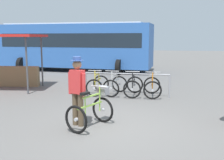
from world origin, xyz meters
name	(u,v)px	position (x,y,z in m)	size (l,w,h in m)	color
ground_plane	(115,127)	(0.00, 0.00, 0.00)	(80.00, 80.00, 0.00)	#605E5B
bike_rack_rail	(126,79)	(-0.27, 3.51, 0.66)	(3.21, 0.07, 0.88)	#99999E
racked_bike_yellow	(98,85)	(-1.43, 3.69, 0.37)	(0.66, 1.09, 0.97)	black
racked_bike_white	(115,85)	(-0.73, 3.69, 0.37)	(0.80, 1.18, 0.97)	black
racked_bike_black	(133,86)	(-0.03, 3.69, 0.37)	(0.69, 1.14, 0.98)	black
racked_bike_orange	(152,87)	(0.67, 3.69, 0.37)	(0.76, 1.15, 0.97)	black
featured_bicycle	(92,109)	(-0.54, -0.11, 0.45)	(1.02, 1.26, 0.97)	black
person_with_featured_bike	(77,88)	(-0.91, -0.10, 0.95)	(0.50, 0.32, 1.72)	brown
bus_distant	(75,44)	(-4.84, 10.64, 1.74)	(10.11, 3.72, 3.08)	#3366B7
market_stall	(8,56)	(-5.54, 4.12, 1.39)	(3.40, 2.73, 2.30)	#4C4C51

